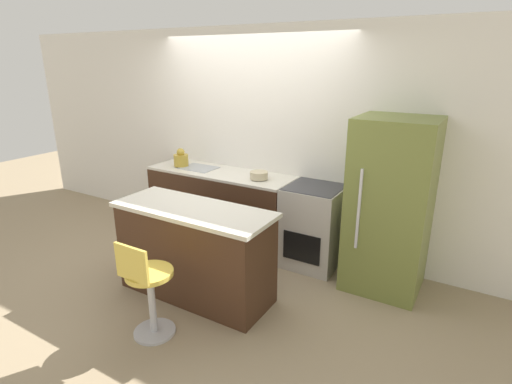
{
  "coord_description": "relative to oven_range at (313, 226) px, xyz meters",
  "views": [
    {
      "loc": [
        2.51,
        -3.53,
        2.21
      ],
      "look_at": [
        0.58,
        -0.27,
        0.96
      ],
      "focal_mm": 28.0,
      "sensor_mm": 36.0,
      "label": 1
    }
  ],
  "objects": [
    {
      "name": "mixing_bowl",
      "position": [
        -0.67,
        -0.05,
        0.5
      ],
      "size": [
        0.2,
        0.2,
        0.08
      ],
      "color": "#C1B28E",
      "rests_on": "back_counter"
    },
    {
      "name": "wall_back",
      "position": [
        -0.97,
        0.33,
        0.84
      ],
      "size": [
        8.0,
        0.06,
        2.6
      ],
      "color": "white",
      "rests_on": "ground_plane"
    },
    {
      "name": "refrigerator",
      "position": [
        0.8,
        -0.05,
        0.4
      ],
      "size": [
        0.73,
        0.71,
        1.72
      ],
      "color": "olive",
      "rests_on": "ground_plane"
    },
    {
      "name": "back_counter",
      "position": [
        -1.25,
        0.0,
        -0.0
      ],
      "size": [
        1.88,
        0.59,
        0.92
      ],
      "color": "#422819",
      "rests_on": "ground_plane"
    },
    {
      "name": "ground_plane",
      "position": [
        -0.97,
        -0.31,
        -0.46
      ],
      "size": [
        14.0,
        14.0,
        0.0
      ],
      "primitive_type": "plane",
      "color": "#998466"
    },
    {
      "name": "kitchen_island",
      "position": [
        -0.74,
        -1.16,
        -0.0
      ],
      "size": [
        1.57,
        0.61,
        0.91
      ],
      "color": "#422819",
      "rests_on": "ground_plane"
    },
    {
      "name": "stool_chair",
      "position": [
        -0.66,
        -1.85,
        -0.03
      ],
      "size": [
        0.39,
        0.39,
        0.88
      ],
      "color": "#B7B7BC",
      "rests_on": "ground_plane"
    },
    {
      "name": "kettle",
      "position": [
        -1.83,
        -0.05,
        0.55
      ],
      "size": [
        0.19,
        0.19,
        0.23
      ],
      "color": "#B29333",
      "rests_on": "back_counter"
    },
    {
      "name": "oven_range",
      "position": [
        0.0,
        0.0,
        0.0
      ],
      "size": [
        0.6,
        0.6,
        0.92
      ],
      "color": "#B7B2A8",
      "rests_on": "ground_plane"
    }
  ]
}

